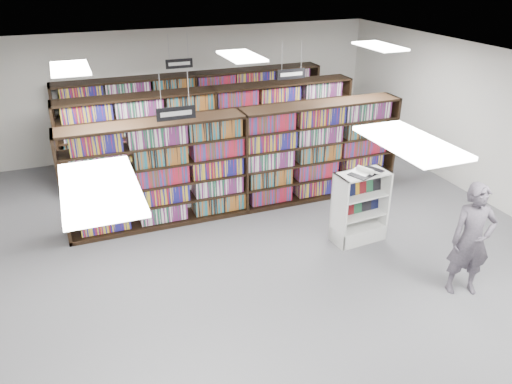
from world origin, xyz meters
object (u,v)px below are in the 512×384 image
object	(u,v)px
bookshelf_row_near	(243,162)
open_book	(366,171)
shopper	(472,240)
endcap_display	(358,216)

from	to	relation	value
bookshelf_row_near	open_book	xyz separation A→B (m)	(1.60, -1.99, 0.34)
shopper	endcap_display	bearing A→B (deg)	129.09
bookshelf_row_near	open_book	size ratio (longest dim) A/B	9.79
bookshelf_row_near	open_book	bearing A→B (deg)	-51.24
endcap_display	open_book	xyz separation A→B (m)	(0.03, -0.06, 0.92)
open_book	shopper	world-z (taller)	shopper
bookshelf_row_near	shopper	xyz separation A→B (m)	(2.28, -3.94, -0.12)
bookshelf_row_near	endcap_display	world-z (taller)	bookshelf_row_near
bookshelf_row_near	shopper	size ratio (longest dim) A/B	3.77
open_book	shopper	size ratio (longest dim) A/B	0.39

